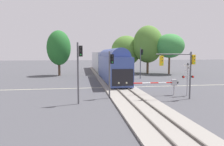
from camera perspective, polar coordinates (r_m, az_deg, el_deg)
ground_plane at (r=29.79m, az=1.82°, el=-3.83°), size 220.00×220.00×0.00m
road_centre_stripe at (r=29.79m, az=1.82°, el=-3.82°), size 44.00×0.20×0.01m
railway_track at (r=29.78m, az=1.82°, el=-3.65°), size 4.40×80.00×0.32m
commuter_train at (r=46.35m, az=-1.98°, el=2.95°), size 3.04×42.84×5.16m
crossing_gate_near at (r=24.88m, az=15.21°, el=-2.64°), size 5.27×0.40×1.80m
crossing_signal_mast at (r=25.01m, az=19.63°, el=-0.68°), size 1.36×0.44×3.71m
traffic_signal_far_side at (r=39.46m, az=7.84°, el=3.99°), size 0.53×0.38×5.73m
traffic_signal_near_right at (r=22.78m, az=18.00°, el=2.34°), size 4.16×0.38×4.91m
traffic_signal_near_left at (r=19.89m, az=-8.77°, el=2.64°), size 0.53×0.38×5.76m
traffic_signal_median at (r=22.30m, az=-0.33°, el=1.64°), size 0.53×0.38×4.95m
elm_centre_background at (r=52.89m, az=3.84°, el=6.01°), size 7.37×7.37×8.98m
oak_far_right at (r=50.53m, az=9.60°, el=7.59°), size 6.88×6.88×11.06m
maple_right_background at (r=49.65m, az=15.18°, el=7.02°), size 6.48×6.48×9.01m
oak_behind_train at (r=46.12m, az=-14.08°, el=6.55°), size 4.94×4.94×9.46m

